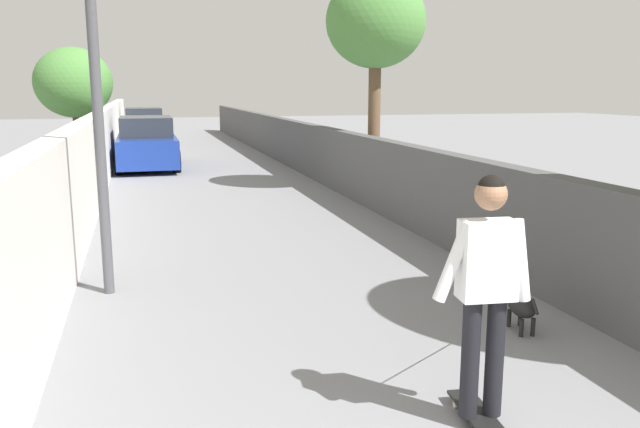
{
  "coord_description": "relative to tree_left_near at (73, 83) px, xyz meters",
  "views": [
    {
      "loc": [
        -0.87,
        1.72,
        2.38
      ],
      "look_at": [
        5.9,
        -0.15,
        1.0
      ],
      "focal_mm": 36.02,
      "sensor_mm": 36.0,
      "label": 1
    }
  ],
  "objects": [
    {
      "name": "lamp_post",
      "position": [
        -12.19,
        -1.34,
        0.59
      ],
      "size": [
        0.36,
        0.36,
        4.6
      ],
      "color": "#4C4C51",
      "rests_on": "ground"
    },
    {
      "name": "skateboard",
      "position": [
        -16.1,
        -4.04,
        -2.46
      ],
      "size": [
        0.82,
        0.29,
        0.08
      ],
      "color": "black",
      "rests_on": "ground"
    },
    {
      "name": "ground_plane",
      "position": [
        -5.0,
        -3.53,
        -2.53
      ],
      "size": [
        80.0,
        80.0,
        0.0
      ],
      "primitive_type": "plane",
      "color": "gray"
    },
    {
      "name": "wall_left",
      "position": [
        -7.0,
        -0.79,
        -1.63
      ],
      "size": [
        48.0,
        0.3,
        1.8
      ],
      "primitive_type": "cube",
      "color": "silver",
      "rests_on": "ground"
    },
    {
      "name": "tree_left_near",
      "position": [
        0.0,
        0.0,
        0.0
      ],
      "size": [
        2.17,
        2.17,
        3.53
      ],
      "color": "#473523",
      "rests_on": "ground"
    },
    {
      "name": "fence_right",
      "position": [
        -7.0,
        -6.26,
        -1.82
      ],
      "size": [
        48.0,
        0.3,
        1.42
      ],
      "primitive_type": "cube",
      "color": "#4C4C4C",
      "rests_on": "ground"
    },
    {
      "name": "dog",
      "position": [
        -14.54,
        -5.34,
        -2.25
      ],
      "size": [
        1.88,
        1.45,
        1.06
      ],
      "color": "black",
      "rests_on": "ground"
    },
    {
      "name": "car_far",
      "position": [
        9.4,
        -1.94,
        -1.81
      ],
      "size": [
        4.21,
        1.8,
        1.54
      ],
      "color": "silver",
      "rests_on": "ground"
    },
    {
      "name": "tree_right_mid",
      "position": [
        -6.0,
        -6.93,
        1.25
      ],
      "size": [
        2.22,
        2.22,
        4.86
      ],
      "color": "brown",
      "rests_on": "ground"
    },
    {
      "name": "car_near",
      "position": [
        0.21,
        -1.94,
        -1.81
      ],
      "size": [
        4.25,
        1.8,
        1.54
      ],
      "color": "navy",
      "rests_on": "ground"
    },
    {
      "name": "person_skateboarder",
      "position": [
        -16.1,
        -4.04,
        -1.43
      ],
      "size": [
        0.26,
        0.72,
        1.73
      ],
      "color": "black",
      "rests_on": "skateboard"
    }
  ]
}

